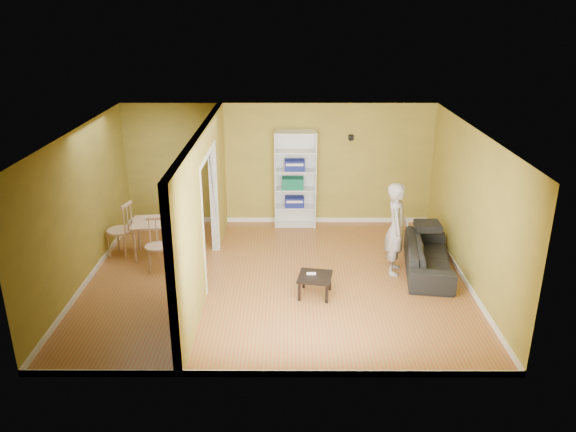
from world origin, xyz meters
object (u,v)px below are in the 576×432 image
at_px(chair_near, 157,245).
at_px(chair_far, 174,218).
at_px(person, 397,221).
at_px(dining_table, 162,225).
at_px(coffee_table, 315,279).
at_px(sofa, 429,252).
at_px(bookshelf, 295,179).
at_px(chair_left, 120,229).

xyz_separation_m(chair_near, chair_far, (0.07, 1.29, 0.02)).
bearing_deg(person, dining_table, 90.85).
bearing_deg(chair_near, coffee_table, -29.47).
height_order(sofa, bookshelf, bookshelf).
height_order(sofa, chair_far, chair_far).
height_order(bookshelf, chair_near, bookshelf).
bearing_deg(dining_table, chair_left, -177.45).
relative_size(bookshelf, chair_far, 2.08).
height_order(sofa, coffee_table, sofa).
distance_m(dining_table, chair_left, 0.81).
xyz_separation_m(sofa, person, (-0.61, -0.04, 0.60)).
bearing_deg(chair_far, coffee_table, 162.90).
distance_m(person, chair_near, 4.25).
bearing_deg(sofa, coffee_table, 122.06).
distance_m(coffee_table, chair_left, 3.95).
bearing_deg(sofa, chair_near, 97.65).
bearing_deg(chair_left, dining_table, 106.37).
xyz_separation_m(coffee_table, chair_near, (-2.78, 0.96, 0.17)).
bearing_deg(chair_far, person, -175.79).
bearing_deg(chair_near, sofa, -11.05).
bearing_deg(chair_far, chair_near, 109.63).
height_order(dining_table, chair_far, chair_far).
distance_m(sofa, chair_left, 5.71).
distance_m(coffee_table, chair_far, 3.53).
height_order(sofa, person, person).
bearing_deg(chair_near, bookshelf, 31.37).
bearing_deg(dining_table, chair_near, -87.26).
xyz_separation_m(sofa, chair_near, (-4.83, 0.06, 0.10)).
height_order(sofa, chair_near, chair_near).
relative_size(bookshelf, dining_table, 1.89).
relative_size(chair_left, chair_near, 1.12).
relative_size(bookshelf, coffee_table, 3.87).
distance_m(bookshelf, dining_table, 2.99).
xyz_separation_m(bookshelf, chair_far, (-2.42, -0.93, -0.53)).
height_order(person, chair_left, person).
xyz_separation_m(person, bookshelf, (-1.74, 2.31, 0.06)).
distance_m(bookshelf, chair_near, 3.38).
height_order(coffee_table, chair_near, chair_near).
bearing_deg(sofa, chair_far, 82.60).
xyz_separation_m(dining_table, chair_left, (-0.80, -0.04, -0.08)).
relative_size(coffee_table, chair_far, 0.54).
xyz_separation_m(coffee_table, dining_table, (-2.81, 1.62, 0.30)).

